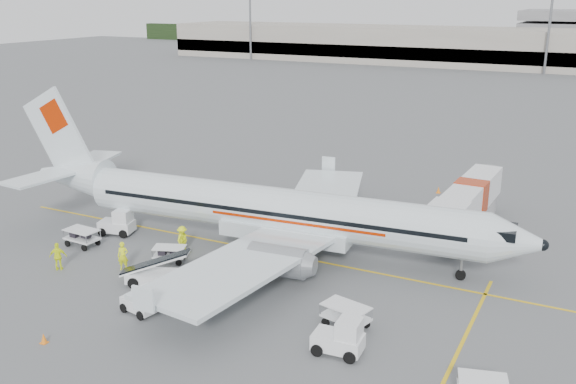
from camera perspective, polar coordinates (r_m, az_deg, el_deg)
name	(u,v)px	position (r m, az deg, el deg)	size (l,w,h in m)	color
ground	(275,253)	(43.87, -1.18, -5.44)	(360.00, 360.00, 0.00)	#56595B
stripe_lead	(275,253)	(43.87, -1.18, -5.43)	(44.00, 0.20, 0.01)	yellow
stripe_cross	(454,361)	(32.84, 14.52, -14.30)	(0.20, 20.00, 0.01)	yellow
terminal_west	(371,43)	(176.39, 7.38, 12.97)	(110.00, 22.00, 9.00)	gray
treeline	(548,43)	(212.05, 22.13, 12.16)	(300.00, 3.00, 6.00)	black
mast_west	(250,18)	(177.78, -3.38, 15.21)	(3.20, 1.20, 22.00)	slate
mast_center	(550,23)	(154.49, 22.24, 13.73)	(3.20, 1.20, 22.00)	slate
aircraft	(276,180)	(42.54, -1.11, 1.05)	(36.63, 28.71, 10.10)	white
jet_bridge	(470,207)	(48.83, 15.85, -1.30)	(2.78, 14.81, 3.89)	white
belt_loader	(158,263)	(39.63, -11.46, -6.19)	(5.08, 1.91, 2.75)	white
tug_fore	(338,336)	(32.09, 4.47, -12.60)	(2.44, 1.40, 1.88)	white
tug_mid	(140,299)	(36.70, -13.04, -9.25)	(2.07, 1.19, 1.60)	white
tug_aft	(116,222)	(48.59, -15.01, -2.57)	(2.45, 1.40, 1.89)	white
cart_loaded_a	(170,254)	(42.93, -10.47, -5.48)	(2.07, 1.22, 1.08)	white
cart_loaded_b	(82,238)	(47.07, -17.84, -3.88)	(2.37, 1.40, 1.24)	white
cart_empty_a	(346,316)	(34.49, 5.17, -10.94)	(2.45, 1.45, 1.28)	white
cone_port	(438,190)	(58.34, 13.23, 0.19)	(0.36, 0.36, 0.59)	orange
cone_stbd	(44,338)	(35.33, -20.89, -12.03)	(0.35, 0.35, 0.56)	orange
crew_a	(123,256)	(42.29, -14.46, -5.53)	(0.68, 0.45, 1.86)	#CFDF13
crew_b	(182,240)	(44.38, -9.38, -4.22)	(0.82, 0.64, 1.69)	#CFDF13
crew_c	(182,239)	(44.28, -9.38, -4.16)	(1.20, 0.69, 1.86)	#CFDF13
crew_d	(58,256)	(43.46, -19.76, -5.41)	(1.08, 0.45, 1.84)	#CFDF13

